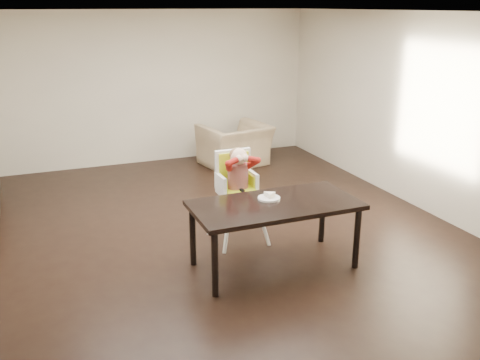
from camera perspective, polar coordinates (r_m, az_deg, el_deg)
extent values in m
plane|color=black|center=(6.93, -2.74, -5.41)|extent=(7.00, 7.00, 0.00)
cube|color=beige|center=(9.83, -9.71, 9.63)|extent=(6.00, 0.02, 2.70)
cube|color=beige|center=(3.54, 16.08, -6.26)|extent=(6.00, 0.02, 2.70)
cube|color=beige|center=(7.98, 18.05, 7.05)|extent=(0.02, 7.00, 2.70)
cube|color=white|center=(6.35, -3.12, 17.52)|extent=(6.00, 7.00, 0.02)
cube|color=black|center=(5.76, 3.75, -2.67)|extent=(1.80, 0.90, 0.05)
cylinder|color=black|center=(5.31, -2.69, -8.96)|extent=(0.07, 0.07, 0.70)
cylinder|color=black|center=(5.99, 12.36, -6.09)|extent=(0.07, 0.07, 0.70)
cylinder|color=black|center=(5.95, -5.06, -5.91)|extent=(0.07, 0.07, 0.70)
cylinder|color=black|center=(6.56, 8.78, -3.68)|extent=(0.07, 0.07, 0.70)
cylinder|color=white|center=(6.28, -1.35, -4.88)|extent=(0.04, 0.04, 0.62)
cylinder|color=white|center=(6.43, 2.38, -4.30)|extent=(0.04, 0.04, 0.62)
cylinder|color=white|center=(6.67, -2.70, -3.48)|extent=(0.04, 0.04, 0.62)
cylinder|color=white|center=(6.81, 0.85, -2.97)|extent=(0.04, 0.04, 0.62)
cube|color=white|center=(6.43, -0.21, -1.31)|extent=(0.45, 0.40, 0.06)
cube|color=#C1D51B|center=(6.42, -0.21, -0.98)|extent=(0.36, 0.33, 0.03)
cube|color=white|center=(6.50, -0.77, 1.29)|extent=(0.45, 0.06, 0.47)
cube|color=#C1D51B|center=(6.48, -0.67, 1.12)|extent=(0.38, 0.02, 0.42)
cube|color=black|center=(6.38, -1.00, 0.84)|extent=(0.03, 0.20, 0.02)
cube|color=black|center=(6.43, 0.21, 0.99)|extent=(0.03, 0.20, 0.02)
cylinder|color=#AA2213|center=(6.37, -0.21, 0.44)|extent=(0.26, 0.26, 0.30)
sphere|color=beige|center=(6.28, -0.14, 2.52)|extent=(0.20, 0.20, 0.20)
ellipsoid|color=brown|center=(6.29, -0.23, 2.78)|extent=(0.21, 0.19, 0.15)
sphere|color=beige|center=(6.17, -0.11, 2.28)|extent=(0.09, 0.09, 0.09)
sphere|color=beige|center=(6.19, 0.56, 2.36)|extent=(0.09, 0.09, 0.09)
cylinder|color=white|center=(5.85, 3.10, -1.98)|extent=(0.29, 0.29, 0.02)
torus|color=white|center=(5.84, 3.11, -1.88)|extent=(0.29, 0.29, 0.01)
imported|color=tan|center=(9.60, -0.55, 4.47)|extent=(1.25, 0.94, 0.98)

